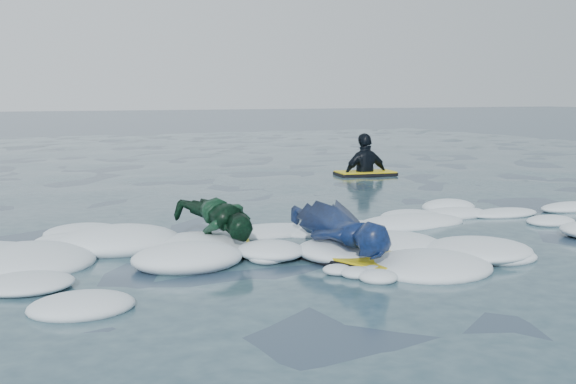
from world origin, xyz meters
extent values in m
plane|color=#192E3D|center=(0.00, 0.00, 0.00)|extent=(120.00, 120.00, 0.00)
cube|color=black|center=(0.41, 0.01, 0.04)|extent=(0.99, 1.34, 0.06)
cube|color=gold|center=(0.41, 0.01, 0.08)|extent=(0.96, 1.31, 0.02)
imported|color=#0B1E52|center=(0.41, 0.26, 0.27)|extent=(0.86, 1.86, 0.43)
cube|color=black|center=(-0.47, 1.00, 0.03)|extent=(0.67, 0.91, 0.04)
cube|color=gold|center=(-0.47, 1.00, 0.06)|extent=(0.65, 0.89, 0.01)
cube|color=blue|center=(-0.47, 1.00, 0.07)|extent=(0.37, 0.78, 0.00)
imported|color=#0F371F|center=(-0.47, 1.20, 0.26)|extent=(0.69, 1.26, 0.46)
cube|color=black|center=(3.99, 6.03, 0.04)|extent=(1.17, 0.75, 0.05)
cube|color=gold|center=(3.99, 6.03, 0.07)|extent=(1.15, 0.72, 0.02)
imported|color=black|center=(3.99, 6.03, -0.03)|extent=(0.97, 0.42, 1.65)
camera|label=1|loc=(-2.75, -5.61, 1.53)|focal=45.00mm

